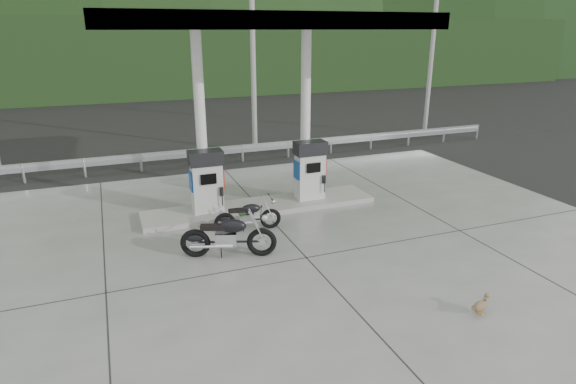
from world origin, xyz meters
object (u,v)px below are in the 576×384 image
object	(u,v)px
gas_pump_left	(207,182)
motorcycle_right	(248,216)
motorcycle_left	(228,237)
duck	(480,306)
gas_pump_right	(310,170)

from	to	relation	value
gas_pump_left	motorcycle_right	distance (m)	1.74
motorcycle_left	duck	bearing A→B (deg)	-28.25
gas_pump_right	duck	size ratio (longest dim) A/B	3.85
gas_pump_right	motorcycle_left	distance (m)	4.32
motorcycle_right	motorcycle_left	bearing A→B (deg)	-116.24
motorcycle_right	gas_pump_left	bearing A→B (deg)	125.63
motorcycle_right	duck	size ratio (longest dim) A/B	3.62
gas_pump_left	motorcycle_left	bearing A→B (deg)	-91.94
gas_pump_left	gas_pump_right	world-z (taller)	same
gas_pump_right	motorcycle_right	world-z (taller)	gas_pump_right
motorcycle_right	duck	world-z (taller)	motorcycle_right
motorcycle_left	motorcycle_right	distance (m)	1.59
gas_pump_left	duck	world-z (taller)	gas_pump_left
gas_pump_right	duck	bearing A→B (deg)	-85.41
gas_pump_left	duck	size ratio (longest dim) A/B	3.85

